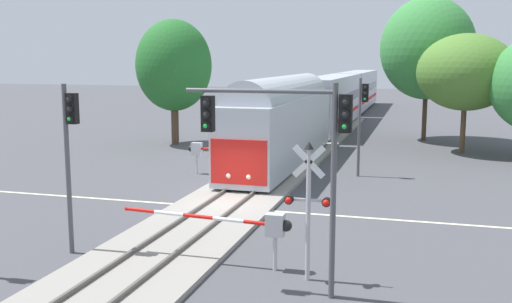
# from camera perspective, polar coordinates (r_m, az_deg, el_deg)

# --- Properties ---
(ground_plane) EXTENTS (220.00, 220.00, 0.00)m
(ground_plane) POSITION_cam_1_polar(r_m,az_deg,el_deg) (26.11, -3.07, -5.45)
(ground_plane) COLOR #47474C
(road_centre_stripe) EXTENTS (44.00, 0.20, 0.01)m
(road_centre_stripe) POSITION_cam_1_polar(r_m,az_deg,el_deg) (26.11, -3.07, -5.44)
(road_centre_stripe) COLOR beige
(road_centre_stripe) RESTS_ON ground
(railway_track) EXTENTS (4.40, 80.00, 0.32)m
(railway_track) POSITION_cam_1_polar(r_m,az_deg,el_deg) (26.08, -3.07, -5.25)
(railway_track) COLOR gray
(railway_track) RESTS_ON ground
(commuter_train) EXTENTS (3.04, 63.52, 5.16)m
(commuter_train) POSITION_cam_1_polar(r_m,az_deg,el_deg) (56.45, 7.47, 5.05)
(commuter_train) COLOR #B2B7C1
(commuter_train) RESTS_ON railway_track
(crossing_gate_near) EXTENTS (5.65, 0.40, 1.80)m
(crossing_gate_near) POSITION_cam_1_polar(r_m,az_deg,el_deg) (18.35, 0.03, -7.12)
(crossing_gate_near) COLOR #B7B7BC
(crossing_gate_near) RESTS_ON ground
(crossing_signal_mast) EXTENTS (1.36, 0.44, 4.15)m
(crossing_signal_mast) POSITION_cam_1_polar(r_m,az_deg,el_deg) (17.16, 5.08, -4.42)
(crossing_signal_mast) COLOR #B2B2B7
(crossing_signal_mast) RESTS_ON ground
(crossing_gate_far) EXTENTS (5.54, 0.40, 1.80)m
(crossing_gate_far) POSITION_cam_1_polar(r_m,az_deg,el_deg) (33.39, -4.84, 0.17)
(crossing_gate_far) COLOR #B7B7BC
(crossing_gate_far) RESTS_ON ground
(traffic_signal_median) EXTENTS (0.53, 0.38, 5.70)m
(traffic_signal_median) POSITION_cam_1_polar(r_m,az_deg,el_deg) (20.19, -17.61, 0.92)
(traffic_signal_median) COLOR #4C4C51
(traffic_signal_median) RESTS_ON ground
(traffic_signal_near_right) EXTENTS (4.61, 0.38, 5.88)m
(traffic_signal_near_right) POSITION_cam_1_polar(r_m,az_deg,el_deg) (15.79, 3.40, 1.49)
(traffic_signal_near_right) COLOR #4C4C51
(traffic_signal_near_right) RESTS_ON ground
(traffic_signal_far_side) EXTENTS (0.53, 0.38, 5.46)m
(traffic_signal_far_side) POSITION_cam_1_polar(r_m,az_deg,el_deg) (32.91, 10.24, 3.87)
(traffic_signal_far_side) COLOR #4C4C51
(traffic_signal_far_side) RESTS_ON ground
(oak_behind_train) EXTENTS (5.74, 5.74, 9.48)m
(oak_behind_train) POSITION_cam_1_polar(r_m,az_deg,el_deg) (45.35, -7.97, 8.25)
(oak_behind_train) COLOR #4C3828
(oak_behind_train) RESTS_ON ground
(elm_centre_background) EXTENTS (7.37, 7.37, 11.35)m
(elm_centre_background) POSITION_cam_1_polar(r_m,az_deg,el_deg) (48.97, 16.28, 9.56)
(elm_centre_background) COLOR #4C3828
(elm_centre_background) RESTS_ON ground
(oak_far_right) EXTENTS (6.66, 6.66, 8.25)m
(oak_far_right) POSITION_cam_1_polar(r_m,az_deg,el_deg) (43.21, 19.69, 7.24)
(oak_far_right) COLOR brown
(oak_far_right) RESTS_ON ground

